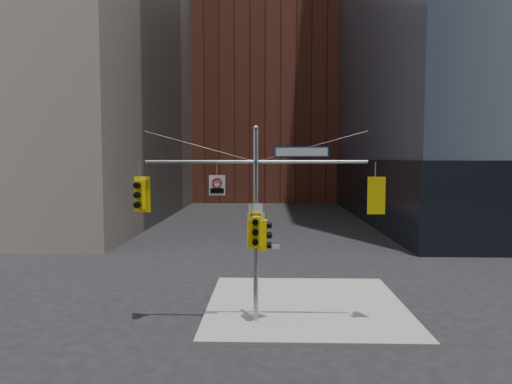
# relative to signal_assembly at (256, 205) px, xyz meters

# --- Properties ---
(ground) EXTENTS (160.00, 160.00, 0.00)m
(ground) POSITION_rel_signal_assembly_xyz_m (0.00, -1.99, -4.42)
(ground) COLOR black
(ground) RESTS_ON ground
(sidewalk_corner) EXTENTS (8.00, 8.00, 0.15)m
(sidewalk_corner) POSITION_rel_signal_assembly_xyz_m (2.00, 2.01, -4.34)
(sidewalk_corner) COLOR gray
(sidewalk_corner) RESTS_ON ground
(brick_midrise) EXTENTS (26.00, 20.00, 28.00)m
(brick_midrise) POSITION_rel_signal_assembly_xyz_m (0.00, 56.01, 9.58)
(brick_midrise) COLOR brown
(brick_midrise) RESTS_ON ground
(signal_assembly) EXTENTS (8.00, 0.80, 7.30)m
(signal_assembly) POSITION_rel_signal_assembly_xyz_m (0.00, 0.00, 0.00)
(signal_assembly) COLOR #93959B
(signal_assembly) RESTS_ON ground
(traffic_light_west_arm) EXTENTS (0.62, 0.56, 1.32)m
(traffic_light_west_arm) POSITION_rel_signal_assembly_xyz_m (-4.23, 0.01, 0.38)
(traffic_light_west_arm) COLOR yellow
(traffic_light_west_arm) RESTS_ON ground
(traffic_light_east_arm) EXTENTS (0.64, 0.52, 1.33)m
(traffic_light_east_arm) POSITION_rel_signal_assembly_xyz_m (4.28, 0.00, 0.38)
(traffic_light_east_arm) COLOR yellow
(traffic_light_east_arm) RESTS_ON ground
(traffic_light_pole_side) EXTENTS (0.46, 0.39, 1.12)m
(traffic_light_pole_side) POSITION_rel_signal_assembly_xyz_m (0.33, 0.00, -1.09)
(traffic_light_pole_side) COLOR yellow
(traffic_light_pole_side) RESTS_ON ground
(traffic_light_pole_front) EXTENTS (0.63, 0.49, 1.32)m
(traffic_light_pole_front) POSITION_rel_signal_assembly_xyz_m (0.00, -0.27, -0.90)
(traffic_light_pole_front) COLOR yellow
(traffic_light_pole_front) RESTS_ON ground
(street_sign_blade) EXTENTS (1.97, 0.07, 0.38)m
(street_sign_blade) POSITION_rel_signal_assembly_xyz_m (1.64, 0.00, 1.93)
(street_sign_blade) COLOR navy
(street_sign_blade) RESTS_ON ground
(regulatory_sign_arm) EXTENTS (0.59, 0.08, 0.73)m
(regulatory_sign_arm) POSITION_rel_signal_assembly_xyz_m (-1.40, -0.02, 0.76)
(regulatory_sign_arm) COLOR silver
(regulatory_sign_arm) RESTS_ON ground
(regulatory_sign_pole) EXTENTS (0.50, 0.06, 0.65)m
(regulatory_sign_pole) POSITION_rel_signal_assembly_xyz_m (0.00, -0.12, -0.26)
(regulatory_sign_pole) COLOR silver
(regulatory_sign_pole) RESTS_ON ground
(street_blade_ew) EXTENTS (0.82, 0.05, 0.16)m
(street_blade_ew) POSITION_rel_signal_assembly_xyz_m (0.45, 0.01, -1.51)
(street_blade_ew) COLOR silver
(street_blade_ew) RESTS_ON ground
(street_blade_ns) EXTENTS (0.03, 0.67, 0.13)m
(street_blade_ns) POSITION_rel_signal_assembly_xyz_m (0.00, 0.46, -1.61)
(street_blade_ns) COLOR #145926
(street_blade_ns) RESTS_ON ground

